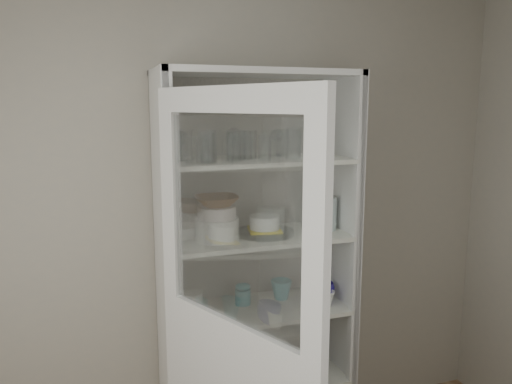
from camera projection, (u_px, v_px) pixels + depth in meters
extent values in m
cube|color=#9F9A8C|center=(208.00, 221.00, 2.74)|extent=(3.60, 0.02, 2.60)
cube|color=silver|center=(164.00, 284.00, 2.48)|extent=(0.03, 0.45, 2.10)
cube|color=silver|center=(337.00, 264.00, 2.80)|extent=(0.03, 0.45, 2.10)
cube|color=gray|center=(244.00, 262.00, 2.84)|extent=(1.00, 0.03, 2.10)
cube|color=silver|center=(256.00, 73.00, 2.46)|extent=(1.00, 0.45, 0.03)
cube|color=silver|center=(257.00, 379.00, 2.73)|extent=(0.94, 0.42, 0.02)
cube|color=silver|center=(257.00, 310.00, 2.66)|extent=(0.94, 0.42, 0.02)
cube|color=silver|center=(257.00, 237.00, 2.59)|extent=(0.94, 0.42, 0.02)
cube|color=silver|center=(257.00, 161.00, 2.52)|extent=(0.94, 0.42, 0.02)
cube|color=silver|center=(232.00, 99.00, 1.79)|extent=(0.41, 0.84, 0.10)
cube|color=silver|center=(172.00, 205.00, 2.16)|extent=(0.07, 0.10, 0.80)
cube|color=silver|center=(317.00, 242.00, 1.58)|extent=(0.07, 0.10, 0.80)
cube|color=silver|center=(233.00, 221.00, 1.87)|extent=(0.31, 0.66, 0.78)
cylinder|color=silver|center=(192.00, 150.00, 2.31)|extent=(0.07, 0.07, 0.12)
cylinder|color=silver|center=(209.00, 147.00, 2.31)|extent=(0.10, 0.10, 0.15)
cylinder|color=silver|center=(265.00, 148.00, 2.40)|extent=(0.08, 0.08, 0.13)
cylinder|color=silver|center=(234.00, 146.00, 2.37)|extent=(0.08, 0.08, 0.15)
cylinder|color=silver|center=(293.00, 144.00, 2.48)|extent=(0.10, 0.10, 0.16)
cylinder|color=silver|center=(320.00, 147.00, 2.47)|extent=(0.07, 0.07, 0.12)
cylinder|color=silver|center=(315.00, 143.00, 2.51)|extent=(0.08, 0.08, 0.15)
cylinder|color=silver|center=(175.00, 145.00, 2.41)|extent=(0.10, 0.10, 0.15)
cylinder|color=silver|center=(178.00, 147.00, 2.42)|extent=(0.08, 0.08, 0.13)
cylinder|color=silver|center=(250.00, 145.00, 2.52)|extent=(0.07, 0.07, 0.14)
cylinder|color=silver|center=(239.00, 145.00, 2.48)|extent=(0.08, 0.08, 0.14)
cylinder|color=silver|center=(283.00, 144.00, 2.59)|extent=(0.07, 0.07, 0.14)
cylinder|color=white|center=(217.00, 229.00, 2.49)|extent=(0.22, 0.22, 0.11)
cylinder|color=white|center=(177.00, 231.00, 2.57)|extent=(0.20, 0.20, 0.06)
cylinder|color=white|center=(217.00, 212.00, 2.48)|extent=(0.26, 0.26, 0.06)
imported|color=brown|center=(217.00, 201.00, 2.47)|extent=(0.23, 0.23, 0.05)
cylinder|color=silver|center=(265.00, 232.00, 2.61)|extent=(0.35, 0.35, 0.02)
cube|color=yellow|center=(265.00, 230.00, 2.61)|extent=(0.20, 0.20, 0.01)
cylinder|color=white|center=(265.00, 222.00, 2.60)|extent=(0.19, 0.19, 0.07)
cylinder|color=#B1C4C1|center=(322.00, 213.00, 2.70)|extent=(0.15, 0.15, 0.18)
imported|color=navy|center=(322.00, 292.00, 2.75)|extent=(0.16, 0.16, 0.11)
imported|color=#176F80|center=(281.00, 290.00, 2.77)|extent=(0.15, 0.15, 0.11)
imported|color=white|center=(326.00, 298.00, 2.68)|extent=(0.11, 0.11, 0.08)
cylinder|color=#176F80|center=(243.00, 297.00, 2.70)|extent=(0.08, 0.08, 0.08)
ellipsoid|color=#176F80|center=(243.00, 288.00, 2.70)|extent=(0.08, 0.08, 0.02)
cylinder|color=#B4B4B4|center=(201.00, 316.00, 2.51)|extent=(0.09, 0.09, 0.04)
cylinder|color=white|center=(193.00, 304.00, 2.55)|extent=(0.12, 0.12, 0.13)
imported|color=white|center=(211.00, 380.00, 2.63)|extent=(0.22, 0.22, 0.07)
cube|color=#9A9AA7|center=(306.00, 361.00, 2.84)|extent=(0.22, 0.18, 0.06)
cylinder|color=silver|center=(245.00, 145.00, 2.47)|extent=(0.07, 0.07, 0.14)
cylinder|color=silver|center=(206.00, 146.00, 2.35)|extent=(0.08, 0.08, 0.15)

